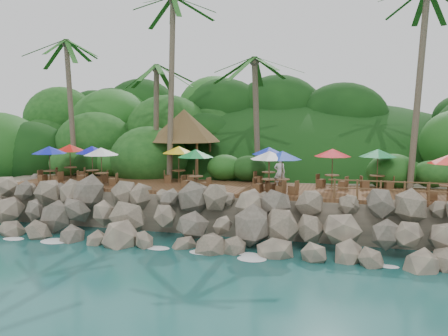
# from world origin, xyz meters

# --- Properties ---
(ground) EXTENTS (140.00, 140.00, 0.00)m
(ground) POSITION_xyz_m (0.00, 0.00, 0.00)
(ground) COLOR #19514F
(ground) RESTS_ON ground
(land_base) EXTENTS (32.00, 25.20, 2.10)m
(land_base) POSITION_xyz_m (0.00, 16.00, 1.05)
(land_base) COLOR gray
(land_base) RESTS_ON ground
(jungle_hill) EXTENTS (44.80, 28.00, 15.40)m
(jungle_hill) POSITION_xyz_m (0.00, 23.50, 0.00)
(jungle_hill) COLOR #143811
(jungle_hill) RESTS_ON ground
(seawall) EXTENTS (29.00, 4.00, 2.30)m
(seawall) POSITION_xyz_m (0.00, 2.00, 1.15)
(seawall) COLOR gray
(seawall) RESTS_ON ground
(terrace) EXTENTS (26.00, 5.00, 0.20)m
(terrace) POSITION_xyz_m (0.00, 6.00, 2.20)
(terrace) COLOR brown
(terrace) RESTS_ON land_base
(jungle_foliage) EXTENTS (44.00, 16.00, 12.00)m
(jungle_foliage) POSITION_xyz_m (0.00, 15.00, 0.00)
(jungle_foliage) COLOR #143811
(jungle_foliage) RESTS_ON ground
(foam_line) EXTENTS (25.20, 0.80, 0.06)m
(foam_line) POSITION_xyz_m (0.00, 0.30, 0.03)
(foam_line) COLOR white
(foam_line) RESTS_ON ground
(palms) EXTENTS (33.55, 7.02, 13.26)m
(palms) POSITION_xyz_m (0.93, 8.79, 11.94)
(palms) COLOR brown
(palms) RESTS_ON ground
(palapa) EXTENTS (5.00, 5.00, 4.60)m
(palapa) POSITION_xyz_m (-3.91, 9.85, 5.79)
(palapa) COLOR brown
(palapa) RESTS_ON ground
(dining_clusters) EXTENTS (24.74, 5.30, 2.27)m
(dining_clusters) POSITION_xyz_m (-0.50, 5.71, 4.19)
(dining_clusters) COLOR brown
(dining_clusters) RESTS_ON terrace
(railing) EXTENTS (6.10, 0.10, 1.00)m
(railing) POSITION_xyz_m (9.19, 3.65, 2.91)
(railing) COLOR brown
(railing) RESTS_ON terrace
(waiter) EXTENTS (0.73, 0.56, 1.78)m
(waiter) POSITION_xyz_m (3.22, 6.42, 3.19)
(waiter) COLOR silver
(waiter) RESTS_ON terrace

